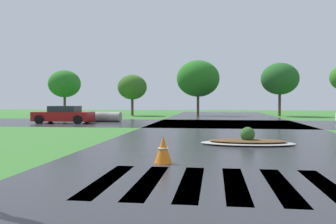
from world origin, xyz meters
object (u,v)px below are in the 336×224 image
(car_dark_suv, at_px, (64,115))
(median_island, at_px, (248,141))
(drainage_pipe_stack, at_px, (105,117))
(traffic_cone, at_px, (163,150))

(car_dark_suv, bearing_deg, median_island, 137.27)
(median_island, distance_m, drainage_pipe_stack, 16.75)
(median_island, height_order, traffic_cone, traffic_cone)
(drainage_pipe_stack, bearing_deg, car_dark_suv, -138.69)
(traffic_cone, bearing_deg, car_dark_suv, 121.88)
(median_island, bearing_deg, drainage_pipe_stack, 126.44)
(car_dark_suv, distance_m, drainage_pipe_stack, 3.32)
(car_dark_suv, xyz_separation_m, traffic_cone, (9.79, -15.74, -0.25))
(median_island, xyz_separation_m, traffic_cone, (-2.64, -4.46, 0.23))
(median_island, relative_size, traffic_cone, 4.81)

